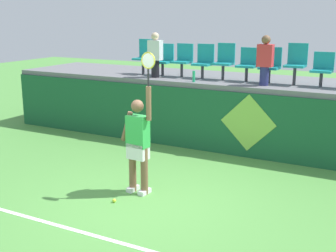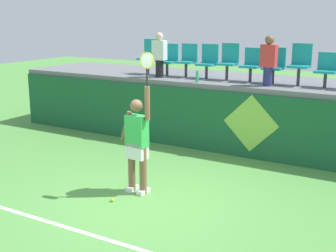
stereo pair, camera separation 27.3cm
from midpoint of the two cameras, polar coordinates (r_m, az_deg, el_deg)
ground_plane at (r=7.73m, az=-4.01°, el=-9.89°), size 40.00×40.00×0.00m
court_back_wall at (r=10.39m, az=5.97°, el=0.53°), size 12.17×0.20×1.45m
spectator_platform at (r=11.31m, az=8.34°, el=5.59°), size 12.17×2.43×0.12m
court_baseline_stripe at (r=6.80m, az=-9.88°, el=-13.56°), size 10.96×0.08×0.01m
tennis_player at (r=7.94m, az=-4.75°, el=-1.94°), size 0.75×0.29×2.51m
tennis_ball at (r=7.87m, az=-7.78°, el=-9.27°), size 0.07×0.07×0.07m
water_bottle at (r=10.65m, az=2.52°, el=6.25°), size 0.07×0.07×0.26m
stadium_chair_0 at (r=12.09m, az=-3.61°, el=8.89°), size 0.44×0.42×0.91m
stadium_chair_1 at (r=11.79m, az=-1.17°, el=8.48°), size 0.44×0.42×0.81m
stadium_chair_2 at (r=11.53m, az=1.23°, el=8.45°), size 0.44×0.42×0.82m
stadium_chair_3 at (r=11.29m, az=3.84°, el=8.25°), size 0.44×0.42×0.83m
stadium_chair_4 at (r=11.08m, az=6.41°, el=8.26°), size 0.44×0.42×0.87m
stadium_chair_5 at (r=10.87m, az=9.30°, el=7.83°), size 0.44×0.42×0.78m
stadium_chair_6 at (r=10.71m, az=12.04°, el=7.64°), size 0.44×0.42×0.81m
stadium_chair_7 at (r=10.56m, az=15.10°, el=7.80°), size 0.44×0.42×0.92m
stadium_chair_8 at (r=10.45m, az=18.13°, el=6.97°), size 0.44×0.42×0.74m
spectator_0 at (r=10.27m, az=11.35°, el=8.20°), size 0.34×0.20×1.10m
spectator_1 at (r=11.39m, az=-2.31°, el=9.01°), size 0.34×0.20×1.11m
wall_signage_mount at (r=10.26m, az=9.10°, el=-3.92°), size 1.27×0.01×1.43m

